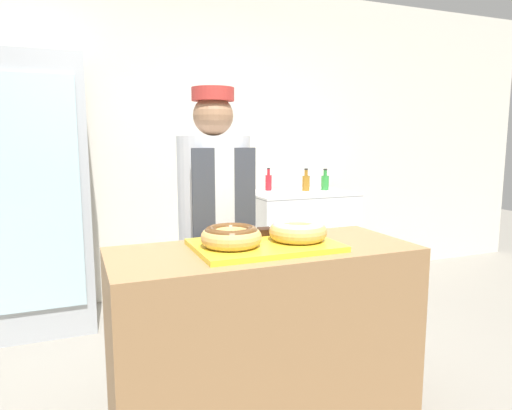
{
  "coord_description": "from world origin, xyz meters",
  "views": [
    {
      "loc": [
        -0.78,
        -1.83,
        1.37
      ],
      "look_at": [
        0.0,
        0.1,
        1.07
      ],
      "focal_mm": 32.0,
      "sensor_mm": 36.0,
      "label": 1
    }
  ],
  "objects_px": {
    "bottle_green": "(325,182)",
    "bottle_amber": "(306,182)",
    "chest_freezer": "(298,242)",
    "brownie_back_right": "(265,231)",
    "baker_person": "(215,233)",
    "serving_tray": "(264,245)",
    "beverage_fridge": "(38,196)",
    "donut_light_glaze": "(298,230)",
    "brownie_back_left": "(239,234)",
    "bottle_red": "(269,182)",
    "donut_chocolate_glaze": "(231,236)"
  },
  "relations": [
    {
      "from": "bottle_green",
      "to": "bottle_amber",
      "type": "bearing_deg",
      "value": 176.13
    },
    {
      "from": "chest_freezer",
      "to": "bottle_green",
      "type": "xyz_separation_m",
      "value": [
        0.29,
        0.03,
        0.53
      ]
    },
    {
      "from": "brownie_back_right",
      "to": "baker_person",
      "type": "distance_m",
      "value": 0.41
    },
    {
      "from": "serving_tray",
      "to": "beverage_fridge",
      "type": "bearing_deg",
      "value": 120.31
    },
    {
      "from": "serving_tray",
      "to": "donut_light_glaze",
      "type": "xyz_separation_m",
      "value": [
        0.16,
        -0.01,
        0.06
      ]
    },
    {
      "from": "serving_tray",
      "to": "chest_freezer",
      "type": "bearing_deg",
      "value": 58.53
    },
    {
      "from": "brownie_back_left",
      "to": "bottle_red",
      "type": "relative_size",
      "value": 0.35
    },
    {
      "from": "beverage_fridge",
      "to": "chest_freezer",
      "type": "relative_size",
      "value": 2.13
    },
    {
      "from": "bottle_amber",
      "to": "brownie_back_left",
      "type": "bearing_deg",
      "value": -127.07
    },
    {
      "from": "brownie_back_right",
      "to": "bottle_green",
      "type": "relative_size",
      "value": 0.36
    },
    {
      "from": "bottle_amber",
      "to": "chest_freezer",
      "type": "bearing_deg",
      "value": -156.5
    },
    {
      "from": "bottle_amber",
      "to": "beverage_fridge",
      "type": "bearing_deg",
      "value": -178.7
    },
    {
      "from": "brownie_back_right",
      "to": "bottle_amber",
      "type": "bearing_deg",
      "value": 56.05
    },
    {
      "from": "donut_chocolate_glaze",
      "to": "beverage_fridge",
      "type": "xyz_separation_m",
      "value": [
        -0.85,
        1.74,
        0.01
      ]
    },
    {
      "from": "brownie_back_left",
      "to": "donut_chocolate_glaze",
      "type": "bearing_deg",
      "value": -119.22
    },
    {
      "from": "baker_person",
      "to": "bottle_amber",
      "type": "distance_m",
      "value": 1.75
    },
    {
      "from": "beverage_fridge",
      "to": "bottle_red",
      "type": "height_order",
      "value": "beverage_fridge"
    },
    {
      "from": "brownie_back_left",
      "to": "chest_freezer",
      "type": "xyz_separation_m",
      "value": [
        1.13,
        1.58,
        -0.47
      ]
    },
    {
      "from": "donut_chocolate_glaze",
      "to": "brownie_back_right",
      "type": "distance_m",
      "value": 0.28
    },
    {
      "from": "baker_person",
      "to": "chest_freezer",
      "type": "relative_size",
      "value": 1.8
    },
    {
      "from": "chest_freezer",
      "to": "baker_person",
      "type": "bearing_deg",
      "value": -133.28
    },
    {
      "from": "brownie_back_right",
      "to": "bottle_green",
      "type": "height_order",
      "value": "bottle_green"
    },
    {
      "from": "brownie_back_left",
      "to": "bottle_red",
      "type": "height_order",
      "value": "bottle_red"
    },
    {
      "from": "serving_tray",
      "to": "beverage_fridge",
      "type": "xyz_separation_m",
      "value": [
        -1.01,
        1.73,
        0.07
      ]
    },
    {
      "from": "donut_chocolate_glaze",
      "to": "donut_light_glaze",
      "type": "height_order",
      "value": "same"
    },
    {
      "from": "chest_freezer",
      "to": "bottle_red",
      "type": "height_order",
      "value": "bottle_red"
    },
    {
      "from": "donut_light_glaze",
      "to": "brownie_back_right",
      "type": "relative_size",
      "value": 3.74
    },
    {
      "from": "baker_person",
      "to": "chest_freezer",
      "type": "height_order",
      "value": "baker_person"
    },
    {
      "from": "baker_person",
      "to": "bottle_amber",
      "type": "height_order",
      "value": "baker_person"
    },
    {
      "from": "brownie_back_right",
      "to": "bottle_amber",
      "type": "xyz_separation_m",
      "value": [
        1.09,
        1.62,
        0.06
      ]
    },
    {
      "from": "bottle_amber",
      "to": "donut_chocolate_glaze",
      "type": "bearing_deg",
      "value": -126.4
    },
    {
      "from": "brownie_back_left",
      "to": "bottle_red",
      "type": "distance_m",
      "value": 2.0
    },
    {
      "from": "brownie_back_left",
      "to": "bottle_green",
      "type": "distance_m",
      "value": 2.15
    },
    {
      "from": "baker_person",
      "to": "donut_chocolate_glaze",
      "type": "bearing_deg",
      "value": -99.62
    },
    {
      "from": "serving_tray",
      "to": "donut_chocolate_glaze",
      "type": "relative_size",
      "value": 2.37
    },
    {
      "from": "donut_chocolate_glaze",
      "to": "brownie_back_left",
      "type": "xyz_separation_m",
      "value": [
        0.09,
        0.17,
        -0.03
      ]
    },
    {
      "from": "bottle_green",
      "to": "serving_tray",
      "type": "bearing_deg",
      "value": -127.39
    },
    {
      "from": "chest_freezer",
      "to": "bottle_green",
      "type": "distance_m",
      "value": 0.6
    },
    {
      "from": "serving_tray",
      "to": "beverage_fridge",
      "type": "height_order",
      "value": "beverage_fridge"
    },
    {
      "from": "brownie_back_right",
      "to": "bottle_amber",
      "type": "height_order",
      "value": "bottle_amber"
    },
    {
      "from": "baker_person",
      "to": "bottle_green",
      "type": "height_order",
      "value": "baker_person"
    },
    {
      "from": "donut_light_glaze",
      "to": "bottle_green",
      "type": "distance_m",
      "value": 2.14
    },
    {
      "from": "serving_tray",
      "to": "bottle_red",
      "type": "relative_size",
      "value": 3.08
    },
    {
      "from": "donut_chocolate_glaze",
      "to": "chest_freezer",
      "type": "bearing_deg",
      "value": 55.04
    },
    {
      "from": "donut_light_glaze",
      "to": "bottle_green",
      "type": "bearing_deg",
      "value": 56.24
    },
    {
      "from": "donut_chocolate_glaze",
      "to": "beverage_fridge",
      "type": "relative_size",
      "value": 0.14
    },
    {
      "from": "donut_light_glaze",
      "to": "chest_freezer",
      "type": "xyz_separation_m",
      "value": [
        0.9,
        1.75,
        -0.5
      ]
    },
    {
      "from": "donut_light_glaze",
      "to": "bottle_amber",
      "type": "height_order",
      "value": "bottle_amber"
    },
    {
      "from": "beverage_fridge",
      "to": "bottle_green",
      "type": "relative_size",
      "value": 9.99
    },
    {
      "from": "bottle_green",
      "to": "bottle_amber",
      "type": "xyz_separation_m",
      "value": [
        -0.19,
        0.01,
        0.0
      ]
    }
  ]
}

